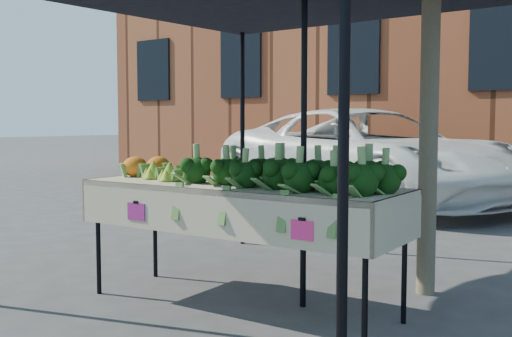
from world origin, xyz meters
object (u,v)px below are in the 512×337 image
Objects in this scene: table at (239,246)px; street_tree at (431,27)px; vehicle at (367,30)px; canopy at (271,118)px.

street_tree is at bearing 51.59° from table.
vehicle is at bearing 122.66° from street_tree.
canopy is 0.76× the size of street_tree.
canopy reaches higher than table.
table is 0.59× the size of street_tree.
vehicle reaches higher than canopy.
table is at bearing -90.83° from canopy.
table is at bearing -128.41° from street_tree.
vehicle is at bearing 110.26° from canopy.
canopy is 1.40m from street_tree.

